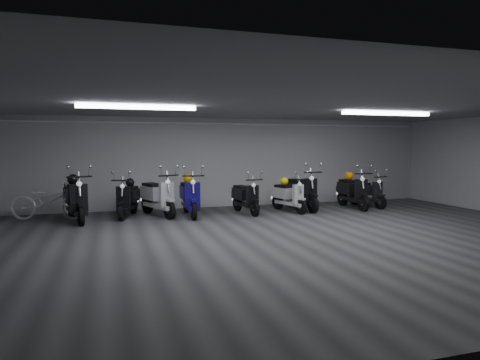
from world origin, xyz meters
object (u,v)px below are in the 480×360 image
object	(u,v)px
scooter_2	(158,190)
helmet_4	(73,180)
helmet_2	(349,176)
helmet_1	(188,179)
scooter_0	(75,193)
scooter_5	(246,192)
helmet_0	(284,181)
scooter_1	(128,193)
scooter_9	(368,188)
scooter_7	(302,186)
scooter_8	(353,186)
bicycle	(48,196)
helmet_3	(130,182)
scooter_4	(190,190)
scooter_6	(289,191)

from	to	relation	value
scooter_2	helmet_4	world-z (taller)	scooter_2
helmet_2	helmet_4	distance (m)	8.09
helmet_1	scooter_0	bearing A→B (deg)	-174.58
scooter_5	helmet_0	world-z (taller)	scooter_5
scooter_1	scooter_2	world-z (taller)	scooter_2
scooter_9	scooter_1	bearing A→B (deg)	167.33
scooter_0	scooter_9	world-z (taller)	scooter_0
scooter_1	helmet_4	xyz separation A→B (m)	(-1.37, -0.06, 0.41)
scooter_0	scooter_7	distance (m)	6.37
scooter_5	scooter_8	xyz separation A→B (m)	(3.46, -0.03, 0.07)
scooter_1	helmet_1	size ratio (longest dim) A/B	6.85
bicycle	helmet_3	size ratio (longest dim) A/B	8.06
scooter_4	helmet_2	world-z (taller)	scooter_4
scooter_9	scooter_6	bearing A→B (deg)	172.58
scooter_6	helmet_0	world-z (taller)	scooter_6
scooter_6	helmet_2	bearing A→B (deg)	-7.28
scooter_1	helmet_2	distance (m)	6.72
scooter_6	scooter_0	bearing A→B (deg)	164.55
scooter_2	scooter_9	xyz separation A→B (m)	(6.53, -0.16, -0.11)
scooter_2	scooter_7	size ratio (longest dim) A/B	0.99
scooter_7	scooter_4	bearing A→B (deg)	177.34
scooter_4	scooter_7	bearing A→B (deg)	2.99
helmet_2	helmet_4	xyz separation A→B (m)	(-8.09, 0.08, 0.07)
helmet_1	helmet_4	world-z (taller)	helmet_4
scooter_0	scooter_8	size ratio (longest dim) A/B	1.07
helmet_1	scooter_6	bearing A→B (deg)	-7.18
scooter_1	scooter_8	world-z (taller)	scooter_8
scooter_4	scooter_8	world-z (taller)	scooter_4
scooter_4	helmet_3	size ratio (longest dim) A/B	8.06
helmet_2	scooter_4	bearing A→B (deg)	-178.01
scooter_9	scooter_5	bearing A→B (deg)	170.91
scooter_1	scooter_5	size ratio (longest dim) A/B	1.04
scooter_9	helmet_2	distance (m)	0.73
helmet_4	helmet_1	bearing A→B (deg)	0.19
scooter_2	scooter_5	distance (m)	2.47
helmet_1	helmet_2	world-z (taller)	helmet_1
helmet_4	scooter_4	bearing A→B (deg)	-4.91
helmet_0	scooter_1	bearing A→B (deg)	177.54
scooter_0	scooter_1	bearing A→B (deg)	0.68
helmet_0	helmet_4	bearing A→B (deg)	178.69
scooter_8	helmet_4	world-z (taller)	scooter_8
bicycle	scooter_1	bearing A→B (deg)	-80.61
scooter_6	helmet_4	distance (m)	5.96
scooter_2	bicycle	size ratio (longest dim) A/B	1.00
scooter_2	scooter_9	bearing A→B (deg)	-22.95
scooter_2	scooter_7	distance (m)	4.28
scooter_0	helmet_3	size ratio (longest dim) A/B	8.33
scooter_6	helmet_1	world-z (taller)	scooter_6
scooter_7	scooter_1	bearing A→B (deg)	173.18
scooter_1	bicycle	distance (m)	2.01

